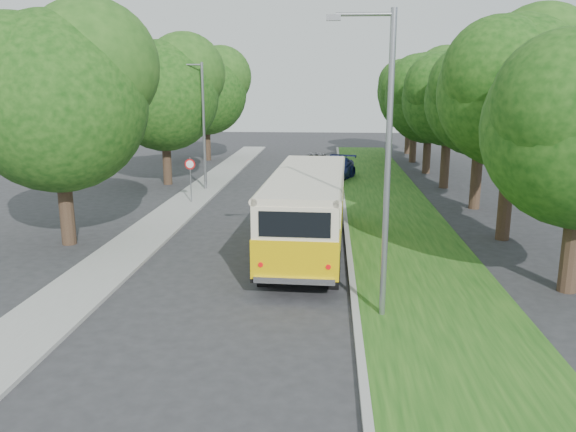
# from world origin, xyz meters

# --- Properties ---
(ground) EXTENTS (120.00, 120.00, 0.00)m
(ground) POSITION_xyz_m (0.00, 0.00, 0.00)
(ground) COLOR #2A2A2C
(ground) RESTS_ON ground
(curb) EXTENTS (0.20, 70.00, 0.15)m
(curb) POSITION_xyz_m (3.60, 5.00, 0.07)
(curb) COLOR gray
(curb) RESTS_ON ground
(grass_verge) EXTENTS (4.50, 70.00, 0.13)m
(grass_verge) POSITION_xyz_m (5.95, 5.00, 0.07)
(grass_verge) COLOR #184612
(grass_verge) RESTS_ON ground
(sidewalk) EXTENTS (2.20, 70.00, 0.12)m
(sidewalk) POSITION_xyz_m (-4.80, 5.00, 0.06)
(sidewalk) COLOR gray
(sidewalk) RESTS_ON ground
(treeline) EXTENTS (24.27, 41.91, 9.46)m
(treeline) POSITION_xyz_m (3.15, 17.99, 5.93)
(treeline) COLOR #332319
(treeline) RESTS_ON ground
(lamppost_near) EXTENTS (1.71, 0.16, 8.00)m
(lamppost_near) POSITION_xyz_m (4.21, -2.50, 4.37)
(lamppost_near) COLOR gray
(lamppost_near) RESTS_ON ground
(lamppost_far) EXTENTS (1.71, 0.16, 7.50)m
(lamppost_far) POSITION_xyz_m (-4.70, 16.00, 4.12)
(lamppost_far) COLOR gray
(lamppost_far) RESTS_ON ground
(warning_sign) EXTENTS (0.56, 0.10, 2.50)m
(warning_sign) POSITION_xyz_m (-4.50, 11.98, 1.71)
(warning_sign) COLOR gray
(warning_sign) RESTS_ON ground
(vintage_bus) EXTENTS (3.04, 10.52, 3.10)m
(vintage_bus) POSITION_xyz_m (2.02, 3.69, 1.55)
(vintage_bus) COLOR #E2B707
(vintage_bus) RESTS_ON ground
(car_silver) EXTENTS (2.33, 4.70, 1.54)m
(car_silver) POSITION_xyz_m (2.25, 8.10, 0.77)
(car_silver) COLOR #A6A5AA
(car_silver) RESTS_ON ground
(car_white) EXTENTS (1.46, 4.17, 1.37)m
(car_white) POSITION_xyz_m (2.73, 19.10, 0.69)
(car_white) COLOR silver
(car_white) RESTS_ON ground
(car_blue) EXTENTS (3.70, 5.72, 1.54)m
(car_blue) POSITION_xyz_m (3.00, 19.98, 0.77)
(car_blue) COLOR navy
(car_blue) RESTS_ON ground
(car_grey) EXTENTS (2.10, 4.47, 1.24)m
(car_grey) POSITION_xyz_m (1.84, 25.11, 0.62)
(car_grey) COLOR slate
(car_grey) RESTS_ON ground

